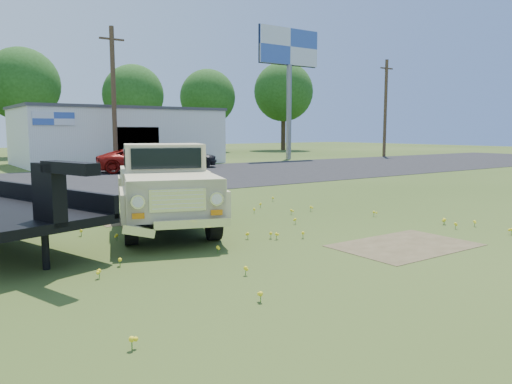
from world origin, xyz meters
TOP-DOWN VIEW (x-y plane):
  - ground at (0.00, 0.00)m, footprint 140.00×140.00m
  - asphalt_lot at (0.00, 15.00)m, footprint 90.00×14.00m
  - dirt_patch_a at (1.50, -3.00)m, footprint 3.00×2.00m
  - dirt_patch_b at (-2.00, 3.50)m, footprint 2.20×1.60m
  - commercial_building at (6.00, 26.99)m, footprint 14.20×8.20m
  - billboard at (20.00, 24.04)m, footprint 6.10×0.45m
  - utility_pole_mid at (4.00, 22.00)m, footprint 1.60×0.30m
  - utility_pole_east at (30.00, 22.00)m, footprint 1.60×0.30m
  - treeline_d at (2.00, 40.50)m, footprint 6.72×6.72m
  - treeline_e at (12.00, 39.00)m, footprint 6.08×6.08m
  - treeline_f at (22.00, 41.50)m, footprint 6.40×6.40m
  - treeline_g at (32.00, 40.00)m, footprint 7.36×7.36m
  - vintage_pickup_truck at (-1.85, 1.88)m, footprint 4.10×6.32m
  - red_pickup at (4.23, 18.43)m, footprint 5.36×3.27m
  - dark_sedan at (8.06, 20.24)m, footprint 4.62×3.48m

SIDE VIEW (x-z plane):
  - ground at x=0.00m, z-range 0.00..0.00m
  - asphalt_lot at x=0.00m, z-range -0.01..0.01m
  - dirt_patch_a at x=1.50m, z-range -0.01..0.01m
  - dirt_patch_b at x=-2.00m, z-range -0.01..0.01m
  - red_pickup at x=4.23m, z-range 0.00..1.39m
  - dark_sedan at x=8.06m, z-range 0.00..1.46m
  - vintage_pickup_truck at x=-1.85m, z-range 0.00..2.14m
  - commercial_building at x=6.00m, z-range 0.03..4.18m
  - utility_pole_mid at x=4.00m, z-range 0.10..9.10m
  - utility_pole_east at x=30.00m, z-range 0.10..9.10m
  - treeline_e at x=12.00m, z-range 1.46..10.51m
  - treeline_f at x=22.00m, z-range 1.54..11.06m
  - treeline_d at x=2.00m, z-range 1.62..11.62m
  - treeline_g at x=32.00m, z-range 1.78..12.73m
  - billboard at x=20.00m, z-range 3.01..14.06m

